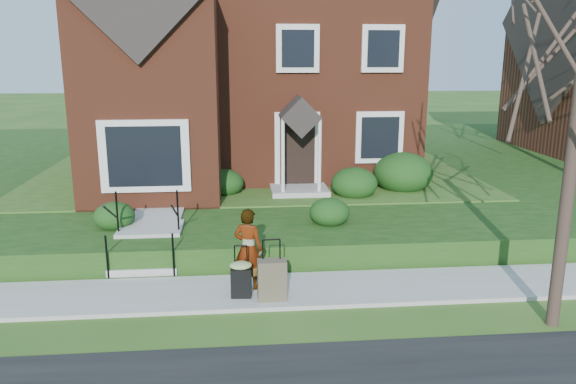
{
  "coord_description": "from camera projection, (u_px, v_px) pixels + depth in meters",
  "views": [
    {
      "loc": [
        -0.52,
        -9.94,
        4.43
      ],
      "look_at": [
        0.57,
        2.0,
        1.49
      ],
      "focal_mm": 35.0,
      "sensor_mm": 36.0,
      "label": 1
    }
  ],
  "objects": [
    {
      "name": "woman",
      "position": [
        248.0,
        249.0,
        10.61
      ],
      "size": [
        0.68,
        0.58,
        1.57
      ],
      "primitive_type": "imported",
      "rotation": [
        0.0,
        0.0,
        2.71
      ],
      "color": "#999999",
      "rests_on": "sidewalk"
    },
    {
      "name": "sidewalk",
      "position": [
        268.0,
        291.0,
        10.71
      ],
      "size": [
        60.0,
        1.6,
        0.08
      ],
      "primitive_type": "cube",
      "color": "#9E9B93",
      "rests_on": "ground"
    },
    {
      "name": "terrace",
      "position": [
        356.0,
        165.0,
        21.54
      ],
      "size": [
        44.0,
        20.0,
        0.6
      ],
      "primitive_type": "cube",
      "color": "#153B10",
      "rests_on": "ground"
    },
    {
      "name": "front_steps",
      "position": [
        148.0,
        242.0,
        12.17
      ],
      "size": [
        1.4,
        2.02,
        1.5
      ],
      "color": "#9E9B93",
      "rests_on": "ground"
    },
    {
      "name": "foundation_shrubs",
      "position": [
        289.0,
        179.0,
        15.43
      ],
      "size": [
        9.93,
        4.54,
        1.21
      ],
      "color": "#153710",
      "rests_on": "terrace"
    },
    {
      "name": "suitcase_olive",
      "position": [
        272.0,
        280.0,
        10.18
      ],
      "size": [
        0.53,
        0.31,
        1.13
      ],
      "rotation": [
        0.0,
        0.0,
        0.03
      ],
      "color": "brown",
      "rests_on": "sidewalk"
    },
    {
      "name": "suitcase_black",
      "position": [
        241.0,
        277.0,
        10.28
      ],
      "size": [
        0.43,
        0.36,
        0.99
      ],
      "rotation": [
        0.0,
        0.0,
        -0.08
      ],
      "color": "black",
      "rests_on": "sidewalk"
    },
    {
      "name": "ground",
      "position": [
        268.0,
        293.0,
        10.72
      ],
      "size": [
        120.0,
        120.0,
        0.0
      ],
      "primitive_type": "plane",
      "color": "#2D5119",
      "rests_on": "ground"
    },
    {
      "name": "walkway",
      "position": [
        165.0,
        199.0,
        15.18
      ],
      "size": [
        1.2,
        6.0,
        0.06
      ],
      "primitive_type": "cube",
      "color": "#9E9B93",
      "rests_on": "terrace"
    },
    {
      "name": "main_house",
      "position": [
        244.0,
        29.0,
        18.74
      ],
      "size": [
        10.4,
        10.2,
        9.4
      ],
      "color": "maroon",
      "rests_on": "terrace"
    }
  ]
}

